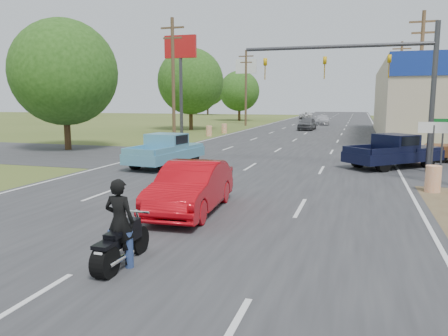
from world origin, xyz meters
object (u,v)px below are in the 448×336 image
(rider, at_px, (120,226))
(distant_car_white, at_px, (306,115))
(blue_pickup, at_px, (167,150))
(red_convertible, at_px, (191,188))
(distant_car_silver, at_px, (322,120))
(navy_pickup, at_px, (395,151))
(motorcycle, at_px, (119,246))
(distant_car_grey, at_px, (307,124))

(rider, height_order, distant_car_white, rider)
(blue_pickup, bearing_deg, rider, -62.98)
(red_convertible, distance_m, distant_car_white, 69.90)
(red_convertible, bearing_deg, distant_car_silver, 86.58)
(navy_pickup, bearing_deg, red_convertible, -73.83)
(rider, height_order, navy_pickup, rider)
(red_convertible, distance_m, motorcycle, 4.66)
(motorcycle, bearing_deg, red_convertible, 93.64)
(distant_car_white, bearing_deg, motorcycle, 92.38)
(red_convertible, xyz_separation_m, distant_car_silver, (-0.19, 50.96, -0.08))
(rider, relative_size, blue_pickup, 0.33)
(rider, bearing_deg, red_convertible, -86.32)
(distant_car_silver, distance_m, distant_car_white, 19.31)
(red_convertible, height_order, distant_car_white, red_convertible)
(blue_pickup, xyz_separation_m, distant_car_grey, (3.74, 30.47, -0.11))
(red_convertible, bearing_deg, distant_car_grey, 87.77)
(red_convertible, xyz_separation_m, navy_pickup, (6.63, 11.49, 0.10))
(distant_car_white, bearing_deg, blue_pickup, 88.56)
(motorcycle, xyz_separation_m, distant_car_grey, (-1.22, 43.66, 0.28))
(rider, bearing_deg, distant_car_silver, -89.13)
(navy_pickup, bearing_deg, distant_car_grey, 151.59)
(distant_car_white, bearing_deg, navy_pickup, 99.56)
(red_convertible, distance_m, rider, 4.61)
(distant_car_grey, bearing_deg, navy_pickup, -71.93)
(rider, relative_size, navy_pickup, 0.35)
(rider, relative_size, distant_car_white, 0.37)
(blue_pickup, distance_m, navy_pickup, 11.71)
(distant_car_silver, bearing_deg, distant_car_white, 99.12)
(distant_car_white, bearing_deg, distant_car_silver, 101.95)
(navy_pickup, xyz_separation_m, distant_car_white, (-11.28, 58.26, -0.20))
(red_convertible, xyz_separation_m, motorcycle, (0.26, -4.65, -0.30))
(red_convertible, height_order, distant_car_silver, red_convertible)
(red_convertible, xyz_separation_m, blue_pickup, (-4.70, 8.54, 0.10))
(blue_pickup, bearing_deg, distant_car_silver, 90.26)
(navy_pickup, distance_m, distant_car_white, 59.34)
(red_convertible, bearing_deg, rider, -90.36)
(motorcycle, distance_m, distant_car_white, 74.56)
(blue_pickup, relative_size, distant_car_silver, 1.13)
(motorcycle, bearing_deg, navy_pickup, 68.86)
(motorcycle, distance_m, distant_car_grey, 43.67)
(motorcycle, height_order, blue_pickup, blue_pickup)
(motorcycle, bearing_deg, distant_car_white, 94.17)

